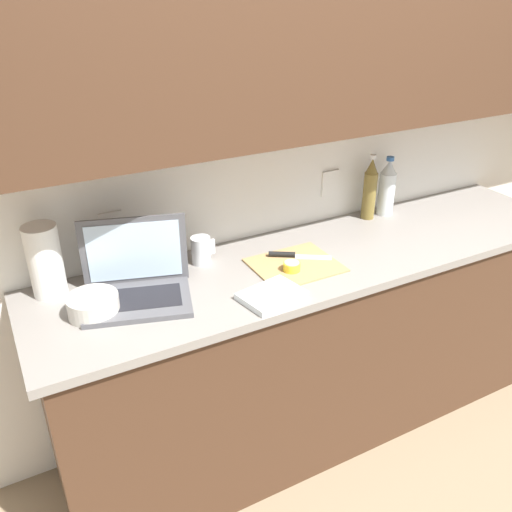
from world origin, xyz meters
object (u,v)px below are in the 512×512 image
at_px(paper_towel_roll, 45,261).
at_px(laptop, 137,280).
at_px(bottle_oil_tall, 370,190).
at_px(bowl_white, 93,305).
at_px(lemon_half_cut, 292,266).
at_px(cutting_board, 295,265).
at_px(bottle_green_soda, 387,188).
at_px(knife, 289,255).
at_px(measuring_cup, 201,250).

bearing_deg(paper_towel_roll, laptop, -30.86).
bearing_deg(bottle_oil_tall, bowl_white, -170.84).
relative_size(lemon_half_cut, paper_towel_roll, 0.25).
bearing_deg(bottle_oil_tall, lemon_half_cut, -154.53).
bearing_deg(cutting_board, paper_towel_roll, 164.93).
distance_m(bottle_green_soda, paper_towel_roll, 1.57).
height_order(cutting_board, knife, knife).
bearing_deg(bottle_green_soda, bottle_oil_tall, -180.00).
bearing_deg(laptop, knife, 15.80).
xyz_separation_m(measuring_cup, bowl_white, (-0.48, -0.17, -0.02)).
xyz_separation_m(laptop, bottle_green_soda, (1.29, 0.17, 0.07)).
relative_size(measuring_cup, bowl_white, 0.64).
xyz_separation_m(cutting_board, bottle_green_soda, (0.67, 0.25, 0.13)).
relative_size(laptop, paper_towel_roll, 1.61).
xyz_separation_m(laptop, lemon_half_cut, (0.59, -0.11, -0.04)).
distance_m(knife, bowl_white, 0.81).
distance_m(bottle_green_soda, measuring_cup, 0.99).
bearing_deg(measuring_cup, bottle_oil_tall, 2.95).
bearing_deg(paper_towel_roll, bowl_white, -63.26).
bearing_deg(bowl_white, lemon_half_cut, -5.12).
bearing_deg(bottle_oil_tall, bottle_green_soda, 0.00).
bearing_deg(measuring_cup, paper_towel_roll, 176.24).
xyz_separation_m(laptop, knife, (0.64, -0.01, -0.05)).
xyz_separation_m(cutting_board, measuring_cup, (-0.32, 0.20, 0.05)).
relative_size(laptop, knife, 1.87).
bearing_deg(laptop, cutting_board, 9.79).
bearing_deg(bowl_white, bottle_oil_tall, 9.16).
xyz_separation_m(lemon_half_cut, bowl_white, (-0.76, 0.07, 0.01)).
relative_size(cutting_board, bottle_green_soda, 1.17).
relative_size(cutting_board, measuring_cup, 2.99).
distance_m(bottle_oil_tall, measuring_cup, 0.89).
bearing_deg(laptop, paper_towel_roll, 165.98).
xyz_separation_m(knife, bowl_white, (-0.81, -0.03, 0.02)).
distance_m(laptop, bowl_white, 0.18).
relative_size(bottle_oil_tall, paper_towel_roll, 1.15).
bearing_deg(measuring_cup, bowl_white, -159.97).
relative_size(knife, lemon_half_cut, 3.45).
bearing_deg(paper_towel_roll, bottle_oil_tall, 0.28).
height_order(bottle_oil_tall, measuring_cup, bottle_oil_tall).
distance_m(laptop, measuring_cup, 0.33).
height_order(bottle_green_soda, measuring_cup, bottle_green_soda).
bearing_deg(paper_towel_roll, bottle_green_soda, 0.26).
xyz_separation_m(bottle_green_soda, paper_towel_roll, (-1.57, -0.01, 0.00)).
bearing_deg(measuring_cup, bottle_green_soda, 2.64).
relative_size(bottle_green_soda, bottle_oil_tall, 0.92).
relative_size(cutting_board, bowl_white, 1.91).
height_order(laptop, measuring_cup, laptop).
height_order(bottle_green_soda, bottle_oil_tall, bottle_oil_tall).
bearing_deg(paper_towel_roll, cutting_board, -15.07).
height_order(knife, measuring_cup, measuring_cup).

